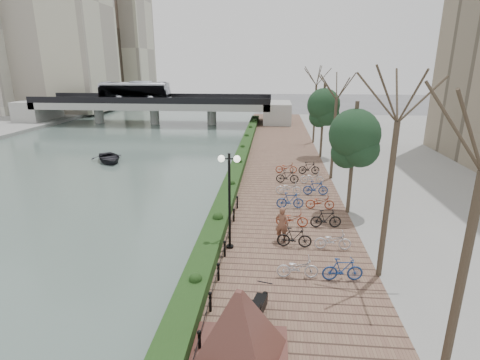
# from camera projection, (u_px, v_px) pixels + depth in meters

# --- Properties ---
(ground) EXTENTS (220.00, 220.00, 0.00)m
(ground) POSITION_uv_depth(u_px,v_px,m) (180.00, 304.00, 14.54)
(ground) COLOR #59595B
(ground) RESTS_ON ground
(river_water) EXTENTS (30.00, 130.00, 0.02)m
(river_water) POSITION_uv_depth(u_px,v_px,m) (98.00, 152.00, 39.60)
(river_water) COLOR #4F635C
(river_water) RESTS_ON ground
(promenade) EXTENTS (8.00, 75.00, 0.50)m
(promenade) POSITION_uv_depth(u_px,v_px,m) (279.00, 174.00, 30.78)
(promenade) COLOR brown
(promenade) RESTS_ON ground
(hedge) EXTENTS (1.10, 56.00, 0.60)m
(hedge) POSITION_uv_depth(u_px,v_px,m) (240.00, 160.00, 33.29)
(hedge) COLOR #1B3513
(hedge) RESTS_ON promenade
(chain_fence) EXTENTS (0.10, 14.10, 0.70)m
(chain_fence) POSITION_uv_depth(u_px,v_px,m) (222.00, 260.00, 16.07)
(chain_fence) COLOR black
(chain_fence) RESTS_ON promenade
(granite_monument) EXTENTS (4.42, 4.42, 2.39)m
(granite_monument) POSITION_uv_depth(u_px,v_px,m) (239.00, 327.00, 10.72)
(granite_monument) COLOR #461E1F
(granite_monument) RESTS_ON promenade
(lamppost) EXTENTS (1.02, 0.32, 4.63)m
(lamppost) POSITION_uv_depth(u_px,v_px,m) (229.00, 181.00, 16.98)
(lamppost) COLOR black
(lamppost) RESTS_ON promenade
(motorcycle) EXTENTS (0.96, 1.84, 1.10)m
(motorcycle) POSITION_uv_depth(u_px,v_px,m) (258.00, 307.00, 12.66)
(motorcycle) COLOR black
(motorcycle) RESTS_ON promenade
(pedestrian) EXTENTS (0.75, 0.60, 1.81)m
(pedestrian) POSITION_uv_depth(u_px,v_px,m) (282.00, 224.00, 18.35)
(pedestrian) COLOR brown
(pedestrian) RESTS_ON promenade
(bicycle_parking) EXTENTS (2.40, 17.32, 1.00)m
(bicycle_parking) POSITION_uv_depth(u_px,v_px,m) (305.00, 202.00, 22.61)
(bicycle_parking) COLOR #BBBCC1
(bicycle_parking) RESTS_ON promenade
(street_trees) EXTENTS (3.20, 37.12, 6.80)m
(street_trees) POSITION_uv_depth(u_px,v_px,m) (341.00, 147.00, 24.84)
(street_trees) COLOR #32281E
(street_trees) RESTS_ON promenade
(bridge) EXTENTS (36.00, 10.77, 6.50)m
(bridge) POSITION_uv_depth(u_px,v_px,m) (150.00, 102.00, 57.69)
(bridge) COLOR #A3A39D
(bridge) RESTS_ON ground
(boat) EXTENTS (4.60, 4.89, 0.82)m
(boat) POSITION_uv_depth(u_px,v_px,m) (109.00, 158.00, 35.54)
(boat) COLOR black
(boat) RESTS_ON river_water
(far_buildings) EXTENTS (35.00, 38.00, 38.00)m
(far_buildings) POSITION_uv_depth(u_px,v_px,m) (53.00, 28.00, 76.03)
(far_buildings) COLOR #BCB79D
(far_buildings) RESTS_ON far_bank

